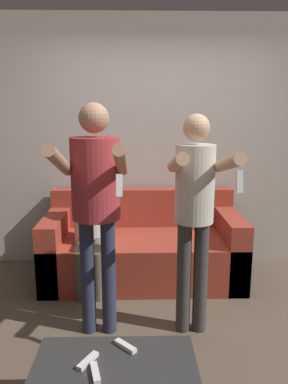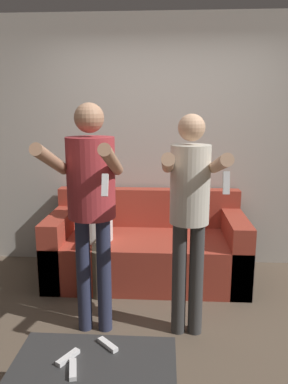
{
  "view_description": "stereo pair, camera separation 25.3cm",
  "coord_description": "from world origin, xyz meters",
  "views": [
    {
      "loc": [
        -0.23,
        -2.52,
        1.71
      ],
      "look_at": [
        -0.16,
        0.62,
        1.02
      ],
      "focal_mm": 35.0,
      "sensor_mm": 36.0,
      "label": 1
    },
    {
      "loc": [
        0.03,
        -2.51,
        1.71
      ],
      "look_at": [
        -0.16,
        0.62,
        1.02
      ],
      "focal_mm": 35.0,
      "sensor_mm": 36.0,
      "label": 2
    }
  ],
  "objects": [
    {
      "name": "wall_back",
      "position": [
        0.0,
        1.61,
        1.35
      ],
      "size": [
        6.4,
        0.06,
        2.7
      ],
      "color": "#B7B2A8",
      "rests_on": "ground_plane"
    },
    {
      "name": "remote_mid",
      "position": [
        -0.49,
        -0.76,
        0.41
      ],
      "size": [
        0.11,
        0.15,
        0.02
      ],
      "color": "white",
      "rests_on": "coffee_table"
    },
    {
      "name": "coffee_table",
      "position": [
        -0.34,
        -0.8,
        0.35
      ],
      "size": [
        0.88,
        0.55,
        0.39
      ],
      "color": "#2D2D2D",
      "rests_on": "ground_plane"
    },
    {
      "name": "remote_near",
      "position": [
        -0.44,
        -0.85,
        0.41
      ],
      "size": [
        0.07,
        0.15,
        0.02
      ],
      "color": "white",
      "rests_on": "coffee_table"
    },
    {
      "name": "ground_plane",
      "position": [
        0.0,
        0.0,
        0.0
      ],
      "size": [
        14.0,
        14.0,
        0.0
      ],
      "primitive_type": "plane",
      "color": "brown"
    },
    {
      "name": "person_standing_right",
      "position": [
        0.2,
        0.13,
        1.05
      ],
      "size": [
        0.41,
        0.75,
        1.69
      ],
      "color": "#383838",
      "rests_on": "ground_plane"
    },
    {
      "name": "person_standing_left",
      "position": [
        -0.52,
        0.14,
        1.13
      ],
      "size": [
        0.48,
        0.78,
        1.77
      ],
      "color": "#282D47",
      "rests_on": "ground_plane"
    },
    {
      "name": "remote_far",
      "position": [
        -0.29,
        -0.63,
        0.41
      ],
      "size": [
        0.13,
        0.13,
        0.02
      ],
      "color": "white",
      "rests_on": "coffee_table"
    },
    {
      "name": "couch",
      "position": [
        -0.16,
        1.13,
        0.3
      ],
      "size": [
        1.97,
        0.91,
        0.87
      ],
      "color": "#9E3828",
      "rests_on": "ground_plane"
    },
    {
      "name": "person_seated",
      "position": [
        -0.66,
        0.92,
        0.67
      ],
      "size": [
        0.34,
        0.54,
        1.19
      ],
      "color": "brown",
      "rests_on": "ground_plane"
    }
  ]
}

